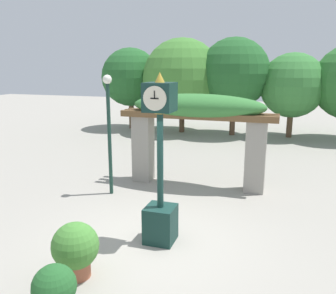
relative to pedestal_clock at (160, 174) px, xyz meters
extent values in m
plane|color=gray|center=(-0.12, -0.01, -1.44)|extent=(60.00, 60.00, 0.00)
cube|color=#14332D|center=(0.00, 0.00, -1.06)|extent=(0.59, 0.59, 0.75)
cylinder|color=#14332D|center=(0.00, 0.00, 0.26)|extent=(0.13, 0.13, 1.89)
cylinder|color=gold|center=(0.00, 0.00, 1.22)|extent=(0.20, 0.20, 0.04)
cube|color=#14332D|center=(0.00, 0.00, 1.51)|extent=(0.54, 0.54, 0.54)
cylinder|color=beige|center=(0.00, -0.28, 1.51)|extent=(0.45, 0.02, 0.45)
cylinder|color=beige|center=(0.00, 0.28, 1.51)|extent=(0.45, 0.02, 0.45)
cube|color=black|center=(0.00, -0.30, 1.51)|extent=(0.16, 0.01, 0.02)
cube|color=black|center=(0.00, -0.30, 1.58)|extent=(0.02, 0.01, 0.14)
cone|color=gold|center=(0.00, 0.00, 1.88)|extent=(0.19, 0.19, 0.19)
cube|color=gray|center=(-1.82, 3.63, -0.42)|extent=(0.55, 0.55, 2.04)
cube|color=gray|center=(1.58, 3.63, -0.42)|extent=(0.55, 0.55, 2.04)
cube|color=brown|center=(-0.12, 3.36, 0.69)|extent=(4.55, 0.14, 0.18)
cube|color=brown|center=(-0.12, 3.63, 0.69)|extent=(4.55, 0.14, 0.18)
cube|color=brown|center=(-0.12, 3.91, 0.69)|extent=(4.55, 0.14, 0.18)
ellipsoid|color=#387A38|center=(-0.12, 3.63, 0.95)|extent=(3.90, 1.15, 0.70)
sphere|color=#235B28|center=(-0.64, -2.68, -0.89)|extent=(0.62, 0.62, 0.62)
cylinder|color=#9E563D|center=(-0.95, -1.63, -1.30)|extent=(0.47, 0.47, 0.27)
sphere|color=#427F33|center=(-0.95, -1.63, -0.87)|extent=(0.80, 0.80, 0.80)
cylinder|color=#19382D|center=(-2.23, 2.20, 0.09)|extent=(0.10, 0.10, 3.05)
sphere|color=white|center=(-2.23, 2.20, 1.73)|extent=(0.24, 0.24, 0.24)
cylinder|color=brown|center=(-5.93, 12.13, -0.56)|extent=(0.28, 0.28, 1.75)
sphere|color=#235B28|center=(-5.93, 12.13, 1.43)|extent=(3.20, 3.20, 3.20)
cylinder|color=brown|center=(-2.88, 11.87, -0.75)|extent=(0.28, 0.28, 1.37)
sphere|color=#427F33|center=(-2.88, 11.87, 1.39)|extent=(4.17, 4.17, 4.17)
cylinder|color=brown|center=(-0.19, 11.88, -0.49)|extent=(0.28, 0.28, 1.91)
sphere|color=#235B28|center=(-0.19, 11.88, 1.70)|extent=(3.51, 3.51, 3.51)
cylinder|color=brown|center=(2.61, 12.15, -0.70)|extent=(0.28, 0.28, 1.47)
sphere|color=#387A38|center=(2.61, 12.15, 1.13)|extent=(3.14, 3.14, 3.14)
camera|label=1|loc=(2.20, -6.34, 2.11)|focal=38.00mm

